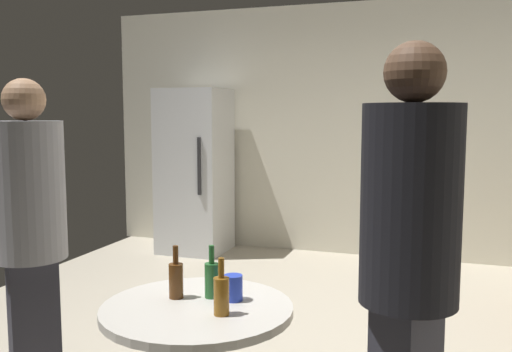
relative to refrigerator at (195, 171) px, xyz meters
The scene contains 10 objects.
ground_plane 2.84m from the refrigerator, 55.27° to the right, with size 5.20×5.20×0.10m, color #B2A893.
wall_back 1.65m from the refrigerator, 15.76° to the left, with size 5.32×0.06×2.70m, color beige.
refrigerator is the anchor object (origin of this frame).
foreground_table 3.91m from the refrigerator, 64.99° to the right, with size 0.80×0.80×0.73m.
beer_bottle_amber 4.02m from the refrigerator, 63.63° to the right, with size 0.06×0.06×0.23m.
beer_bottle_brown 3.80m from the refrigerator, 66.29° to the right, with size 0.06×0.06×0.23m.
beer_bottle_green 3.81m from the refrigerator, 64.02° to the right, with size 0.06×0.06×0.23m.
plastic_cup_blue 3.86m from the refrigerator, 62.71° to the right, with size 0.08×0.08×0.11m, color blue.
person_in_gray_shirt 3.52m from the refrigerator, 77.97° to the right, with size 0.48×0.48×1.69m.
person_in_black_shirt 4.41m from the refrigerator, 55.47° to the right, with size 0.46×0.46×1.77m.
Camera 1 is at (1.07, -3.37, 1.52)m, focal length 38.91 mm.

